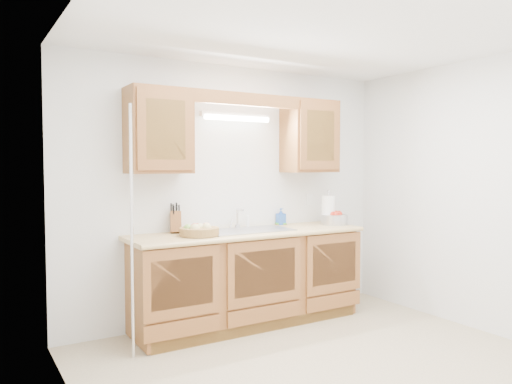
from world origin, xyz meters
TOP-DOWN VIEW (x-y plane):
  - room at (0.00, 0.00)m, footprint 3.52×3.50m
  - base_cabinets at (0.00, 1.20)m, footprint 2.20×0.60m
  - countertop at (0.00, 1.19)m, footprint 2.30×0.63m
  - upper_cabinet_left at (-0.83, 1.33)m, footprint 0.55×0.33m
  - upper_cabinet_right at (0.83, 1.33)m, footprint 0.55×0.33m
  - valance at (0.00, 1.19)m, footprint 2.20×0.05m
  - fluorescent_fixture at (0.00, 1.42)m, footprint 0.76×0.08m
  - sink at (0.00, 1.21)m, footprint 0.84×0.46m
  - wire_shelf_pole at (-1.20, 0.94)m, footprint 0.03×0.03m
  - outlet_plate at (0.95, 1.49)m, footprint 0.08×0.01m
  - fruit_basket at (-0.54, 1.13)m, footprint 0.38×0.38m
  - knife_block at (-0.64, 1.42)m, footprint 0.14×0.18m
  - orange_canister at (-0.62, 1.44)m, footprint 0.09×0.09m
  - soap_bottle at (0.54, 1.44)m, footprint 0.08×0.08m
  - sponge at (0.54, 1.44)m, footprint 0.13×0.11m
  - paper_towel at (0.99, 1.22)m, footprint 0.17×0.17m
  - apple_bowl at (1.03, 1.16)m, footprint 0.31×0.31m

SIDE VIEW (x-z plane):
  - base_cabinets at x=0.00m, z-range 0.01..0.87m
  - sink at x=0.00m, z-range 0.65..1.01m
  - countertop at x=0.00m, z-range 0.86..0.90m
  - sponge at x=0.54m, z-range 0.90..0.92m
  - fruit_basket at x=-0.54m, z-range 0.89..1.00m
  - apple_bowl at x=1.03m, z-range 0.89..1.04m
  - soap_bottle at x=0.54m, z-range 0.90..1.07m
  - wire_shelf_pole at x=-1.20m, z-range 0.00..2.00m
  - knife_block at x=-0.64m, z-range 0.86..1.15m
  - orange_canister at x=-0.62m, z-range 0.90..1.11m
  - paper_towel at x=0.99m, z-range 0.87..1.23m
  - outlet_plate at x=0.95m, z-range 1.09..1.21m
  - room at x=0.00m, z-range 0.00..2.50m
  - upper_cabinet_left at x=-0.83m, z-range 1.45..2.20m
  - upper_cabinet_right at x=0.83m, z-range 1.45..2.20m
  - fluorescent_fixture at x=0.00m, z-range 1.96..2.04m
  - valance at x=0.00m, z-range 2.08..2.20m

